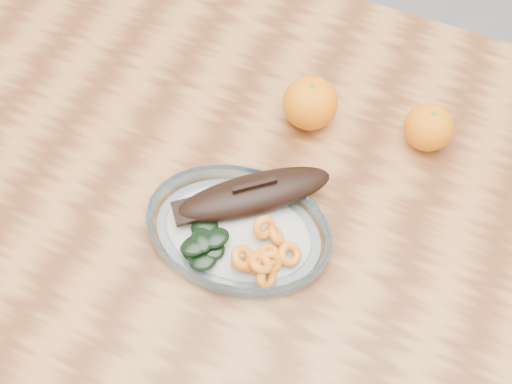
{
  "coord_description": "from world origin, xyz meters",
  "views": [
    {
      "loc": [
        0.17,
        -0.44,
        1.52
      ],
      "look_at": [
        -0.01,
        -0.03,
        0.77
      ],
      "focal_mm": 45.0,
      "sensor_mm": 36.0,
      "label": 1
    }
  ],
  "objects_px": {
    "dining_table": "(270,217)",
    "plated_meal": "(239,227)",
    "orange_right": "(428,127)",
    "orange_left": "(310,103)"
  },
  "relations": [
    {
      "from": "plated_meal",
      "to": "orange_left",
      "type": "relative_size",
      "value": 6.11
    },
    {
      "from": "plated_meal",
      "to": "orange_left",
      "type": "distance_m",
      "value": 0.22
    },
    {
      "from": "orange_right",
      "to": "orange_left",
      "type": "bearing_deg",
      "value": -170.03
    },
    {
      "from": "plated_meal",
      "to": "orange_right",
      "type": "distance_m",
      "value": 0.31
    },
    {
      "from": "dining_table",
      "to": "plated_meal",
      "type": "distance_m",
      "value": 0.15
    },
    {
      "from": "dining_table",
      "to": "orange_left",
      "type": "distance_m",
      "value": 0.19
    },
    {
      "from": "orange_left",
      "to": "orange_right",
      "type": "xyz_separation_m",
      "value": [
        0.17,
        0.03,
        -0.01
      ]
    },
    {
      "from": "dining_table",
      "to": "orange_right",
      "type": "xyz_separation_m",
      "value": [
        0.18,
        0.15,
        0.13
      ]
    },
    {
      "from": "plated_meal",
      "to": "orange_right",
      "type": "height_order",
      "value": "plated_meal"
    },
    {
      "from": "dining_table",
      "to": "orange_left",
      "type": "bearing_deg",
      "value": 86.52
    }
  ]
}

